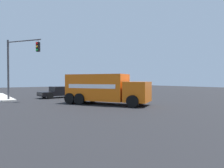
{
  "coord_description": "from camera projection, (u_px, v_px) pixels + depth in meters",
  "views": [
    {
      "loc": [
        -15.11,
        10.95,
        2.19
      ],
      "look_at": [
        -0.4,
        0.61,
        1.83
      ],
      "focal_mm": 31.46,
      "sensor_mm": 36.0,
      "label": 1
    }
  ],
  "objects": [
    {
      "name": "delivery_truck",
      "position": [
        105.0,
        88.0,
        17.86
      ],
      "size": [
        7.76,
        6.09,
        2.71
      ],
      "color": "orange",
      "rests_on": "ground"
    },
    {
      "name": "pickup_black",
      "position": [
        60.0,
        92.0,
        24.55
      ],
      "size": [
        2.52,
        5.32,
        1.38
      ],
      "color": "black",
      "rests_on": "ground"
    },
    {
      "name": "ground_plane",
      "position": [
        115.0,
        103.0,
        18.7
      ],
      "size": [
        100.0,
        100.0,
        0.0
      ],
      "primitive_type": "plane",
      "color": "black"
    },
    {
      "name": "traffic_light_primary",
      "position": [
        18.0,
        60.0,
        20.51
      ],
      "size": [
        3.74,
        2.6,
        6.34
      ],
      "color": "#38383D",
      "rests_on": "sidewalk_corner_far"
    }
  ]
}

